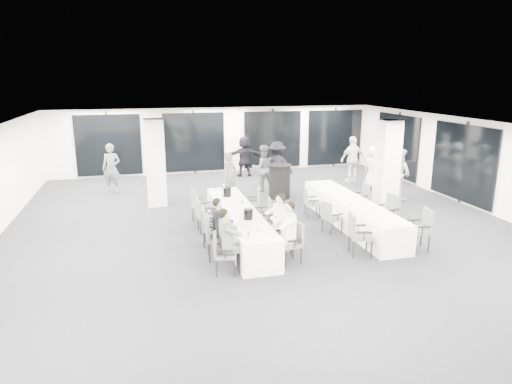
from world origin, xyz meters
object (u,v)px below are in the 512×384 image
banquet_table_side (351,213)px  ice_bucket_near (248,214)px  standing_guest_e (373,165)px  standing_guest_h (399,170)px  chair_side_left_far (310,201)px  banquet_table_main (239,224)px  chair_main_right_mid (273,221)px  chair_side_right_near (421,227)px  chair_side_right_mid (389,210)px  standing_guest_b (263,165)px  chair_main_right_fourth (265,212)px  chair_side_left_near (357,232)px  cocktail_table (280,181)px  chair_side_right_far (361,197)px  standing_guest_d (353,156)px  chair_main_right_far (254,201)px  standing_guest_a (230,175)px  standing_guest_g (111,165)px  ice_bucket_far (227,192)px  chair_main_right_second (284,230)px  chair_side_left_mid (330,215)px  chair_main_left_second (214,234)px  chair_main_left_mid (209,224)px  chair_main_left_fourth (203,214)px  chair_main_right_near (293,240)px  standing_guest_c (277,163)px  chair_main_left_near (221,251)px  chair_main_left_far (199,204)px  standing_guest_f (244,154)px

banquet_table_side → ice_bucket_near: (-3.20, -1.01, 0.50)m
banquet_table_side → standing_guest_e: size_ratio=2.76×
banquet_table_side → standing_guest_h: size_ratio=2.52×
banquet_table_side → chair_side_left_far: chair_side_left_far is taller
banquet_table_main → chair_main_right_mid: (0.83, -0.37, 0.14)m
chair_side_right_near → chair_side_right_mid: 1.49m
banquet_table_main → standing_guest_b: bearing=67.7°
chair_main_right_fourth → chair_side_right_mid: (3.27, -0.85, 0.07)m
standing_guest_b → chair_side_left_near: bearing=92.5°
cocktail_table → standing_guest_b: size_ratio=0.60×
chair_side_right_far → chair_main_right_fourth: bearing=105.6°
chair_main_right_fourth → standing_guest_d: size_ratio=0.42×
chair_main_right_far → standing_guest_a: bearing=26.9°
standing_guest_e → standing_guest_g: (-9.41, 1.82, 0.09)m
standing_guest_a → ice_bucket_near: bearing=-135.0°
chair_side_right_near → cocktail_table: bearing=28.7°
standing_guest_d → standing_guest_h: (0.40, -2.72, -0.04)m
chair_main_right_far → chair_side_left_far: size_ratio=1.02×
chair_side_right_far → standing_guest_a: size_ratio=0.49×
standing_guest_d → ice_bucket_far: (-5.76, -3.80, -0.15)m
chair_main_right_second → chair_main_right_far: 2.86m
standing_guest_a → chair_main_right_mid: bearing=-123.9°
chair_side_left_mid → ice_bucket_near: 2.47m
chair_main_left_second → chair_main_right_mid: size_ratio=1.15×
chair_main_left_mid → chair_main_left_fourth: 1.01m
banquet_table_side → chair_main_right_second: (-2.42, -1.42, 0.18)m
standing_guest_d → standing_guest_h: bearing=89.9°
standing_guest_h → chair_main_right_far: bearing=85.0°
chair_main_right_near → chair_main_right_far: size_ratio=1.07×
chair_main_left_second → standing_guest_c: bearing=155.6°
chair_main_right_near → standing_guest_g: (-4.25, 7.75, 0.46)m
standing_guest_d → ice_bucket_near: (-5.67, -6.05, -0.15)m
chair_main_left_near → chair_main_left_second: size_ratio=0.87×
banquet_table_main → chair_main_right_second: (0.84, -1.23, 0.18)m
chair_main_right_near → standing_guest_c: standing_guest_c is taller
banquet_table_main → ice_bucket_far: size_ratio=19.00×
chair_side_right_far → standing_guest_a: 4.27m
chair_main_left_far → chair_main_right_far: (1.66, 0.11, -0.05)m
standing_guest_f → chair_side_right_near: bearing=106.1°
chair_main_right_near → standing_guest_g: 8.85m
standing_guest_c → standing_guest_d: 3.29m
chair_main_left_fourth → standing_guest_g: standing_guest_g is taller
chair_side_left_near → standing_guest_e: (3.57, 5.91, 0.34)m
banquet_table_side → chair_main_right_second: 2.82m
banquet_table_side → standing_guest_f: 7.33m
chair_main_right_near → chair_side_right_far: bearing=-56.3°
chair_main_left_fourth → chair_main_right_far: 1.92m
chair_main_left_second → chair_side_left_near: size_ratio=1.04×
chair_main_right_near → ice_bucket_far: size_ratio=3.57×
cocktail_table → chair_main_left_fourth: (-3.05, -2.95, -0.07)m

